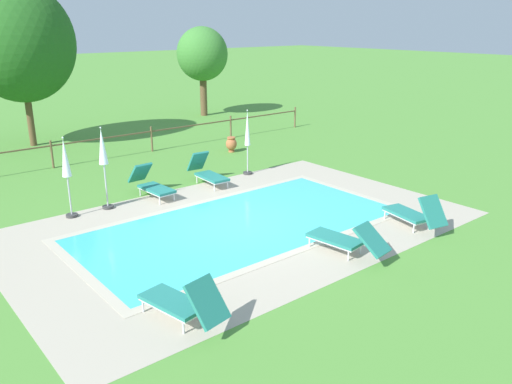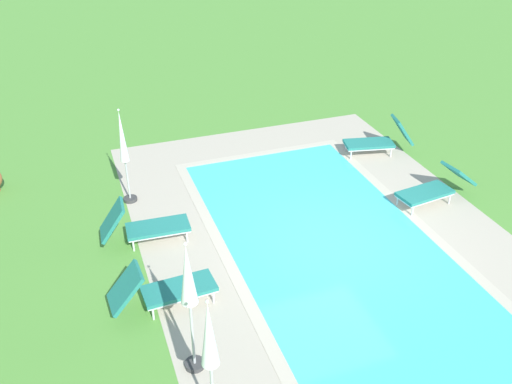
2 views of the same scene
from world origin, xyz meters
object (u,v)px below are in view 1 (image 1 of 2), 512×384
(sun_lounger_south_near_corner, at_px, (345,239))
(tree_far_west, at_px, (202,54))
(sun_lounger_north_mid, at_px, (414,213))
(patio_umbrella_closed_row_west, at_px, (103,154))
(terracotta_urn_near_fence, at_px, (231,144))
(sun_lounger_north_far, at_px, (208,172))
(tree_west_mid, at_px, (20,43))
(sun_lounger_north_near_steps, at_px, (152,184))
(patio_umbrella_closed_row_mid_west, at_px, (247,136))
(sun_lounger_north_end, at_px, (182,302))
(patio_umbrella_closed_row_centre, at_px, (66,165))

(sun_lounger_south_near_corner, xyz_separation_m, tree_far_west, (8.06, 17.84, 3.06))
(sun_lounger_north_mid, height_order, patio_umbrella_closed_row_west, patio_umbrella_closed_row_west)
(terracotta_urn_near_fence, bearing_deg, sun_lounger_north_far, -136.80)
(sun_lounger_south_near_corner, height_order, tree_west_mid, tree_west_mid)
(sun_lounger_north_near_steps, distance_m, tree_west_mid, 10.37)
(patio_umbrella_closed_row_mid_west, distance_m, tree_far_west, 12.68)
(sun_lounger_north_mid, relative_size, sun_lounger_north_far, 1.03)
(patio_umbrella_closed_row_west, relative_size, tree_far_west, 0.49)
(sun_lounger_north_end, height_order, patio_umbrella_closed_row_west, patio_umbrella_closed_row_west)
(sun_lounger_north_near_steps, distance_m, sun_lounger_south_near_corner, 6.77)
(sun_lounger_north_far, height_order, sun_lounger_south_near_corner, sun_lounger_north_far)
(tree_west_mid, bearing_deg, tree_far_west, 9.28)
(sun_lounger_north_far, relative_size, patio_umbrella_closed_row_west, 0.76)
(sun_lounger_north_far, height_order, patio_umbrella_closed_row_west, patio_umbrella_closed_row_west)
(terracotta_urn_near_fence, distance_m, tree_west_mid, 9.71)
(sun_lounger_north_far, relative_size, tree_far_west, 0.37)
(sun_lounger_north_end, height_order, patio_umbrella_closed_row_mid_west, patio_umbrella_closed_row_mid_west)
(terracotta_urn_near_fence, bearing_deg, tree_west_mid, 132.81)
(patio_umbrella_closed_row_mid_west, relative_size, tree_west_mid, 0.34)
(tree_far_west, bearing_deg, tree_west_mid, -170.72)
(sun_lounger_north_near_steps, bearing_deg, patio_umbrella_closed_row_west, -174.24)
(patio_umbrella_closed_row_west, bearing_deg, patio_umbrella_closed_row_centre, -179.37)
(sun_lounger_south_near_corner, bearing_deg, tree_far_west, 65.68)
(sun_lounger_south_near_corner, distance_m, tree_west_mid, 16.79)
(sun_lounger_north_far, relative_size, patio_umbrella_closed_row_centre, 0.81)
(patio_umbrella_closed_row_centre, bearing_deg, sun_lounger_north_mid, -44.28)
(sun_lounger_north_far, height_order, patio_umbrella_closed_row_mid_west, patio_umbrella_closed_row_mid_west)
(sun_lounger_north_near_steps, xyz_separation_m, patio_umbrella_closed_row_mid_west, (3.84, 0.05, 1.01))
(sun_lounger_south_near_corner, xyz_separation_m, patio_umbrella_closed_row_mid_west, (2.41, 6.67, 1.02))
(terracotta_urn_near_fence, bearing_deg, sun_lounger_north_mid, -97.65)
(sun_lounger_north_far, bearing_deg, sun_lounger_north_near_steps, 179.29)
(sun_lounger_north_far, bearing_deg, sun_lounger_north_mid, -73.31)
(tree_far_west, height_order, tree_west_mid, tree_west_mid)
(patio_umbrella_closed_row_west, bearing_deg, sun_lounger_south_near_corner, -65.38)
(sun_lounger_south_near_corner, bearing_deg, sun_lounger_north_mid, -1.11)
(tree_far_west, bearing_deg, sun_lounger_north_near_steps, -130.24)
(patio_umbrella_closed_row_mid_west, distance_m, patio_umbrella_closed_row_centre, 6.44)
(sun_lounger_south_near_corner, height_order, patio_umbrella_closed_row_west, patio_umbrella_closed_row_west)
(patio_umbrella_closed_row_centre, relative_size, tree_west_mid, 0.33)
(patio_umbrella_closed_row_west, bearing_deg, sun_lounger_north_mid, -49.33)
(sun_lounger_north_near_steps, relative_size, patio_umbrella_closed_row_mid_west, 0.83)
(sun_lounger_north_mid, bearing_deg, patio_umbrella_closed_row_mid_west, 91.97)
(sun_lounger_north_end, bearing_deg, sun_lounger_north_near_steps, 65.73)
(sun_lounger_south_near_corner, relative_size, tree_west_mid, 0.30)
(sun_lounger_north_near_steps, xyz_separation_m, tree_west_mid, (-0.63, 9.56, 3.96))
(sun_lounger_north_far, bearing_deg, terracotta_urn_near_fence, 43.20)
(sun_lounger_north_far, xyz_separation_m, terracotta_urn_near_fence, (3.30, 3.10, -0.06))
(sun_lounger_north_end, relative_size, patio_umbrella_closed_row_mid_west, 0.83)
(sun_lounger_north_mid, xyz_separation_m, patio_umbrella_closed_row_west, (-5.60, 6.52, 1.23))
(sun_lounger_north_end, bearing_deg, patio_umbrella_closed_row_mid_west, 44.50)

